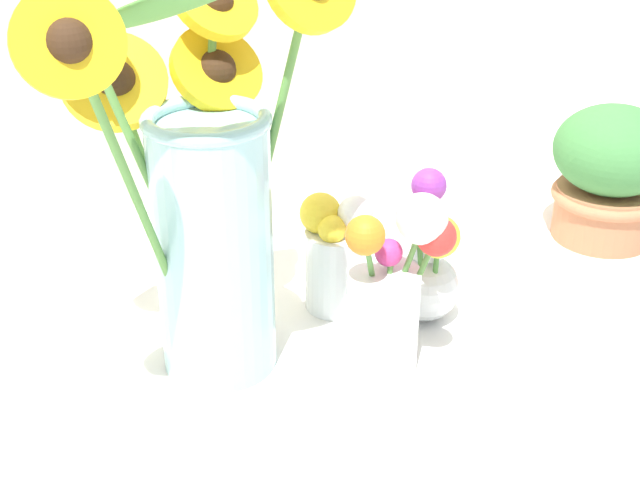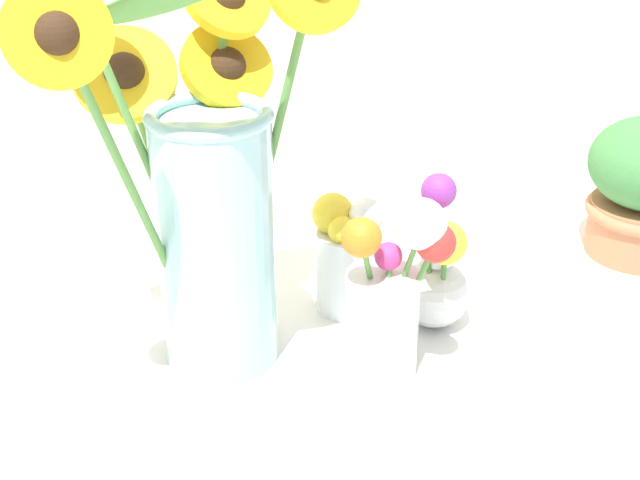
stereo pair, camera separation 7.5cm
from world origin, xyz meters
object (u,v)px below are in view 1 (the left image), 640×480
(serving_tray, at_px, (320,370))
(vase_small_center, at_px, (391,294))
(mason_jar_sunflowers, at_px, (205,197))
(vase_bulb_right, at_px, (426,262))
(vase_small_back, at_px, (336,254))
(potted_plant, at_px, (611,172))

(serving_tray, relative_size, vase_small_center, 2.58)
(serving_tray, relative_size, mason_jar_sunflowers, 1.09)
(serving_tray, xyz_separation_m, mason_jar_sunflowers, (-0.08, 0.05, 0.17))
(vase_bulb_right, relative_size, vase_small_back, 1.32)
(serving_tray, bearing_deg, mason_jar_sunflowers, 148.07)
(vase_small_center, xyz_separation_m, vase_small_back, (0.02, 0.12, -0.02))
(serving_tray, relative_size, vase_bulb_right, 2.78)
(vase_bulb_right, xyz_separation_m, vase_small_back, (-0.06, 0.07, -0.01))
(vase_bulb_right, xyz_separation_m, potted_plant, (0.31, 0.06, 0.00))
(vase_small_center, relative_size, vase_small_back, 1.43)
(mason_jar_sunflowers, bearing_deg, potted_plant, 2.52)
(vase_small_back, bearing_deg, potted_plant, -0.58)
(mason_jar_sunflowers, xyz_separation_m, vase_bulb_right, (0.20, -0.04, -0.10))
(mason_jar_sunflowers, distance_m, vase_small_center, 0.18)
(vase_small_center, bearing_deg, vase_small_back, 81.94)
(serving_tray, xyz_separation_m, potted_plant, (0.44, 0.07, 0.08))
(serving_tray, distance_m, vase_small_center, 0.11)
(vase_small_center, height_order, potted_plant, vase_small_center)
(serving_tray, bearing_deg, vase_small_back, 50.08)
(serving_tray, xyz_separation_m, vase_bulb_right, (0.12, 0.01, 0.07))
(vase_bulb_right, distance_m, vase_small_back, 0.09)
(vase_bulb_right, height_order, vase_small_back, vase_bulb_right)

